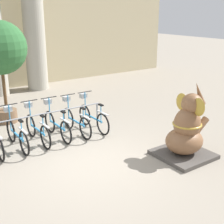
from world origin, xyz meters
name	(u,v)px	position (x,y,z in m)	size (l,w,h in m)	color
ground_plane	(90,162)	(0.00, 0.00, 0.00)	(60.00, 60.00, 0.00)	gray
column_right	(34,30)	(1.81, 7.60, 2.62)	(1.15, 1.15, 5.16)	#ADA899
bike_rack	(45,119)	(-0.27, 1.95, 0.60)	(3.53, 0.05, 0.77)	gray
bicycle_1	(16,133)	(-1.15, 1.81, 0.41)	(0.48, 1.70, 1.10)	black
bicycle_2	(37,128)	(-0.56, 1.85, 0.41)	(0.48, 1.70, 1.10)	black
bicycle_3	(57,124)	(0.02, 1.85, 0.41)	(0.48, 1.70, 1.10)	black
bicycle_4	(76,120)	(0.61, 1.81, 0.41)	(0.48, 1.70, 1.10)	black
bicycle_5	(93,117)	(1.19, 1.81, 0.41)	(0.48, 1.70, 1.10)	black
elephant_statue	(186,132)	(2.12, -1.06, 0.64)	(1.27, 1.27, 1.88)	#4C4742
potted_tree	(0,50)	(-0.74, 3.95, 2.31)	(1.64, 1.64, 3.21)	brown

